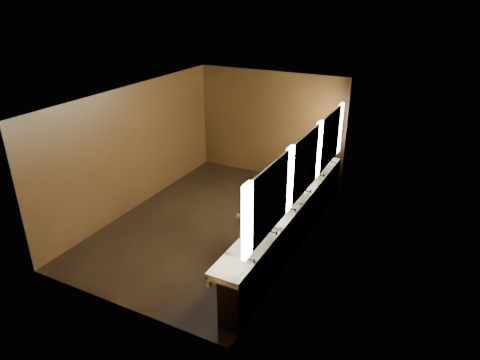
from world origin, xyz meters
The scene contains 10 objects.
floor centered at (0.00, 0.00, 0.00)m, with size 6.00×6.00×0.00m, color black.
ceiling centered at (0.00, 0.00, 2.80)m, with size 4.00×6.00×0.02m, color #2D2D2B.
wall_back centered at (0.00, 3.00, 1.40)m, with size 4.00×0.02×2.80m, color black.
wall_front centered at (0.00, -3.00, 1.40)m, with size 4.00×0.02×2.80m, color black.
wall_left centered at (-2.00, 0.00, 1.40)m, with size 0.02×6.00×2.80m, color black.
wall_right centered at (2.00, 0.00, 1.40)m, with size 0.02×6.00×2.80m, color black.
sink_counter centered at (1.79, 0.00, 0.50)m, with size 0.55×5.40×1.01m.
mirror_band centered at (1.98, 0.00, 1.75)m, with size 0.06×5.03×1.15m.
person centered at (1.19, -0.83, 0.77)m, with size 0.56×0.37×1.54m, color #8CC5D1.
trash_bin centered at (1.58, -2.15, 0.30)m, with size 0.38×0.38×0.60m, color black.
Camera 1 is at (4.20, -6.98, 4.67)m, focal length 32.00 mm.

